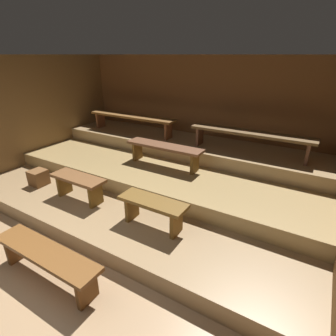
{
  "coord_description": "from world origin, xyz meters",
  "views": [
    {
      "loc": [
        2.39,
        -0.7,
        2.37
      ],
      "look_at": [
        0.24,
        2.89,
        0.56
      ],
      "focal_mm": 28.34,
      "sensor_mm": 36.0,
      "label": 1
    }
  ],
  "objects": [
    {
      "name": "bench_floor_center",
      "position": [
        0.06,
        0.57,
        0.31
      ],
      "size": [
        1.45,
        0.32,
        0.39
      ],
      "color": "brown",
      "rests_on": "ground"
    },
    {
      "name": "platform_upper",
      "position": [
        0.0,
        4.01,
        0.61
      ],
      "size": [
        5.58,
        1.15,
        0.24
      ],
      "primitive_type": "cube",
      "color": "tan",
      "rests_on": "platform_middle"
    },
    {
      "name": "wooden_crate_lower",
      "position": [
        -1.72,
        1.73,
        0.38
      ],
      "size": [
        0.27,
        0.27,
        0.27
      ],
      "primitive_type": "cube",
      "color": "brown",
      "rests_on": "platform_lower"
    },
    {
      "name": "bench_lower_left",
      "position": [
        -0.7,
        1.74,
        0.54
      ],
      "size": [
        0.93,
        0.32,
        0.39
      ],
      "color": "brown",
      "rests_on": "platform_lower"
    },
    {
      "name": "wall_back",
      "position": [
        0.0,
        4.62,
        1.18
      ],
      "size": [
        6.38,
        0.06,
        2.36
      ],
      "primitive_type": "cube",
      "color": "brown",
      "rests_on": "ground"
    },
    {
      "name": "bench_upper_left",
      "position": [
        -1.31,
        3.9,
        1.05
      ],
      "size": [
        2.15,
        0.32,
        0.39
      ],
      "color": "brown",
      "rests_on": "platform_upper"
    },
    {
      "name": "bench_lower_right",
      "position": [
        0.7,
        1.74,
        0.54
      ],
      "size": [
        0.93,
        0.32,
        0.39
      ],
      "color": "brown",
      "rests_on": "platform_lower"
    },
    {
      "name": "ground",
      "position": [
        0.0,
        2.29,
        -0.04
      ],
      "size": [
        6.38,
        5.39,
        0.08
      ],
      "primitive_type": "cube",
      "color": "#A5815C"
    },
    {
      "name": "wall_left",
      "position": [
        -2.82,
        2.29,
        1.18
      ],
      "size": [
        0.06,
        5.39,
        2.36
      ],
      "primitive_type": "cube",
      "color": "brown",
      "rests_on": "ground"
    },
    {
      "name": "bench_upper_right",
      "position": [
        1.31,
        3.9,
        1.05
      ],
      "size": [
        2.15,
        0.32,
        0.39
      ],
      "color": "brown",
      "rests_on": "platform_upper"
    },
    {
      "name": "platform_lower",
      "position": [
        0.0,
        2.81,
        0.12
      ],
      "size": [
        5.58,
        3.55,
        0.24
      ],
      "primitive_type": "cube",
      "color": "#9D7D56",
      "rests_on": "ground"
    },
    {
      "name": "bench_middle_center",
      "position": [
        0.02,
        3.12,
        0.8
      ],
      "size": [
        1.46,
        0.32,
        0.39
      ],
      "color": "brown",
      "rests_on": "platform_middle"
    },
    {
      "name": "platform_middle",
      "position": [
        0.0,
        3.37,
        0.36
      ],
      "size": [
        5.58,
        2.43,
        0.24
      ],
      "primitive_type": "cube",
      "color": "tan",
      "rests_on": "platform_lower"
    }
  ]
}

